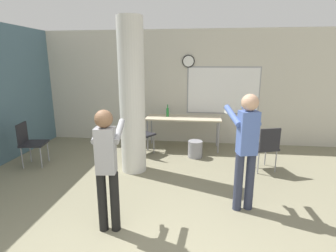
# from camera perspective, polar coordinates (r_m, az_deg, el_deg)

# --- Properties ---
(wall_back) EXTENTS (8.00, 0.15, 2.80)m
(wall_back) POSITION_cam_1_polar(r_m,az_deg,el_deg) (6.68, 2.85, 8.32)
(wall_back) COLOR beige
(wall_back) RESTS_ON ground_plane
(support_pillar) EXTENTS (0.46, 0.46, 2.80)m
(support_pillar) POSITION_cam_1_polar(r_m,az_deg,el_deg) (4.82, -7.84, 6.08)
(support_pillar) COLOR silver
(support_pillar) RESTS_ON ground_plane
(folding_table) EXTENTS (1.76, 0.64, 0.76)m
(folding_table) POSITION_cam_1_polar(r_m,az_deg,el_deg) (6.21, 3.36, 1.43)
(folding_table) COLOR beige
(folding_table) RESTS_ON ground_plane
(bottle_on_table) EXTENTS (0.06, 0.06, 0.29)m
(bottle_on_table) POSITION_cam_1_polar(r_m,az_deg,el_deg) (6.26, -0.09, 3.08)
(bottle_on_table) COLOR #1E6B2D
(bottle_on_table) RESTS_ON folding_table
(waste_bin) EXTENTS (0.31, 0.31, 0.37)m
(waste_bin) POSITION_cam_1_polar(r_m,az_deg,el_deg) (5.77, 5.93, -5.01)
(waste_bin) COLOR gray
(waste_bin) RESTS_ON ground_plane
(chair_by_left_wall) EXTENTS (0.51, 0.51, 0.87)m
(chair_by_left_wall) POSITION_cam_1_polar(r_m,az_deg,el_deg) (5.89, -27.83, -2.86)
(chair_by_left_wall) COLOR #232328
(chair_by_left_wall) RESTS_ON ground_plane
(chair_mid_room) EXTENTS (0.55, 0.55, 0.87)m
(chair_mid_room) POSITION_cam_1_polar(r_m,az_deg,el_deg) (5.26, 20.42, -3.98)
(chair_mid_room) COLOR #232328
(chair_mid_room) RESTS_ON ground_plane
(chair_table_left) EXTENTS (0.61, 0.61, 0.87)m
(chair_table_left) POSITION_cam_1_polar(r_m,az_deg,el_deg) (5.84, -6.12, -1.43)
(chair_table_left) COLOR #232328
(chair_table_left) RESTS_ON ground_plane
(person_playing_front) EXTENTS (0.38, 0.59, 1.52)m
(person_playing_front) POSITION_cam_1_polar(r_m,az_deg,el_deg) (3.20, -13.20, -7.54)
(person_playing_front) COLOR black
(person_playing_front) RESTS_ON ground_plane
(person_playing_side) EXTENTS (0.47, 0.64, 1.64)m
(person_playing_side) POSITION_cam_1_polar(r_m,az_deg,el_deg) (3.70, 16.63, -3.68)
(person_playing_side) COLOR #2D3347
(person_playing_side) RESTS_ON ground_plane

